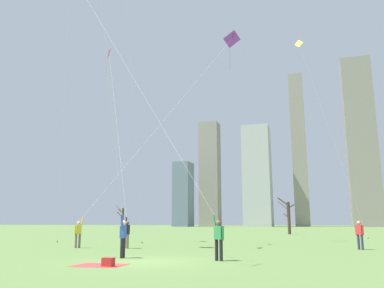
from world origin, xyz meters
name	(u,v)px	position (x,y,z in m)	size (l,w,h in m)	color
ground_plane	(147,261)	(0.00, 0.00, 0.00)	(400.00, 400.00, 0.00)	#5B7A3D
kite_flyer_far_back_pink	(123,196)	(-5.18, 7.75, 3.23)	(5.73, 6.59, 16.51)	#726656
kite_flyer_foreground_left_purple	(130,167)	(-5.38, 9.01, 5.29)	(8.85, 10.52, 18.16)	#726656
kite_flyer_foreground_right_white	(119,192)	(-1.57, 0.35, 2.83)	(0.79, 4.90, 12.82)	black
kite_flyer_midfield_right_teal	(167,145)	(0.05, 1.88, 5.12)	(12.19, 4.05, 19.66)	black
bystander_far_off_by_trees	(360,234)	(8.93, 9.85, 0.90)	(0.44, 0.36, 1.62)	#33384C
distant_kite_high_overhead_red	(127,4)	(-4.52, 6.00, 15.71)	(1.81, 7.91, 17.40)	red
distant_kite_low_near_trees_yellow	(304,59)	(6.46, 28.04, 19.76)	(5.92, 1.45, 22.25)	yellow
picnic_spot	(105,263)	(-0.80, -1.98, 0.09)	(1.88, 1.50, 0.31)	#CC3838
bare_tree_right_of_center	(288,216)	(3.18, 39.15, 2.39)	(2.23, 2.32, 4.85)	#423326
bare_tree_rightmost	(122,219)	(-21.01, 38.17, 2.06)	(1.82, 2.62, 4.13)	#423326
skyline_slender_spire	(361,141)	(24.54, 137.00, 31.22)	(10.41, 10.31, 62.44)	gray
skyline_squat_block	(257,176)	(-13.62, 134.37, 19.30)	(10.34, 9.78, 38.60)	#B2B2B7
skyline_mid_tower_right	(299,148)	(2.29, 140.89, 30.30)	(5.37, 6.33, 60.60)	gray
skyline_short_annex	(183,194)	(-41.29, 126.85, 12.23)	(6.34, 8.04, 24.46)	slate
skyline_tall_tower	(210,173)	(-35.94, 147.18, 22.53)	(8.37, 6.89, 45.06)	gray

